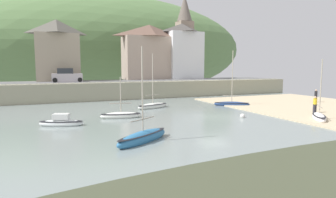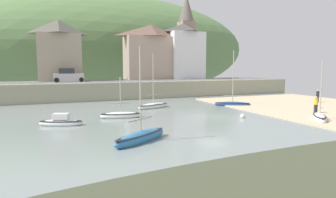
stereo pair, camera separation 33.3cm
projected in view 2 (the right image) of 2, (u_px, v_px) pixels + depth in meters
The scene contains 17 objects.
ground at pixel (312, 137), 17.93m from camera, with size 48.00×41.00×0.61m.
quay_seawall at pixel (151, 88), 42.15m from camera, with size 48.00×9.40×2.40m.
hillside_backdrop at pixel (105, 48), 75.87m from camera, with size 80.00×44.00×26.87m.
waterfront_building_left at pixel (59, 50), 43.93m from camera, with size 6.48×5.54×9.29m.
waterfront_building_centre at pixel (151, 52), 49.56m from camera, with size 9.29×4.69×9.33m.
waterfront_building_right at pixel (184, 51), 51.89m from camera, with size 6.42×5.98×9.88m.
church_with_spire at pixel (186, 35), 56.12m from camera, with size 3.00×3.00×16.09m.
fishing_boat_green at pixel (121, 115), 25.66m from camera, with size 3.78×1.70×3.83m.
motorboat_with_cabin at pixel (319, 117), 24.25m from camera, with size 3.04×3.26×5.40m.
sailboat_tall_mast at pixel (232, 104), 33.55m from camera, with size 4.08×2.99×6.56m.
sailboat_blue_trim at pixel (61, 122), 22.35m from camera, with size 3.57×2.16×1.08m.
dinghy_open_wooden at pixel (153, 106), 31.61m from camera, with size 4.22×2.45×6.19m.
sailboat_white_hull at pixel (141, 137), 17.45m from camera, with size 4.26×3.19×5.99m.
parked_car_near_slipway at pixel (68, 76), 40.59m from camera, with size 4.14×1.82×1.95m.
person_on_slipway at pixel (316, 104), 27.62m from camera, with size 0.34×0.34×1.62m.
person_near_water at pixel (318, 95), 35.84m from camera, with size 0.34×0.34×1.62m.
mooring_buoy at pixel (243, 116), 25.65m from camera, with size 0.45×0.45×0.45m.
Camera 2 is at (-13.67, -22.35, 4.60)m, focal length 30.52 mm.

